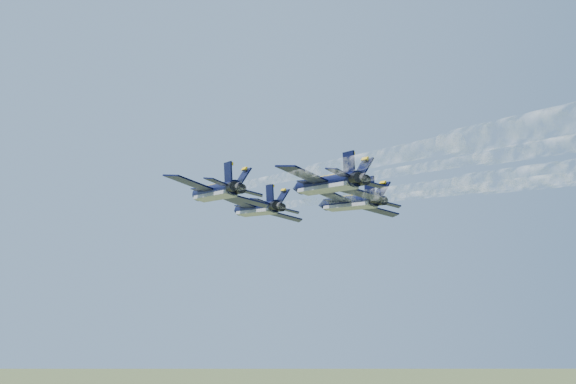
{
  "coord_description": "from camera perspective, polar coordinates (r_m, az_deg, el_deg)",
  "views": [
    {
      "loc": [
        -12.17,
        -97.75,
        83.19
      ],
      "look_at": [
        -3.21,
        -1.1,
        98.82
      ],
      "focal_mm": 45.0,
      "sensor_mm": 36.0,
      "label": 1
    }
  ],
  "objects": [
    {
      "name": "jet_right",
      "position": [
        101.51,
        4.84,
        -0.85
      ],
      "size": [
        13.22,
        18.37,
        4.88
      ],
      "rotation": [
        0.0,
        0.24,
        0.35
      ],
      "color": "black"
    },
    {
      "name": "jet_slot",
      "position": [
        86.01,
        3.03,
        0.63
      ],
      "size": [
        13.22,
        18.37,
        4.88
      ],
      "rotation": [
        0.0,
        0.24,
        0.35
      ],
      "color": "black"
    },
    {
      "name": "jet_lead",
      "position": [
        107.39,
        -2.55,
        -1.33
      ],
      "size": [
        13.22,
        18.37,
        4.88
      ],
      "rotation": [
        0.0,
        0.24,
        0.35
      ],
      "color": "black"
    },
    {
      "name": "jet_left",
      "position": [
        92.14,
        -5.82,
        0.01
      ],
      "size": [
        13.22,
        18.37,
        4.88
      ],
      "rotation": [
        0.0,
        0.24,
        0.35
      ],
      "color": "black"
    }
  ]
}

